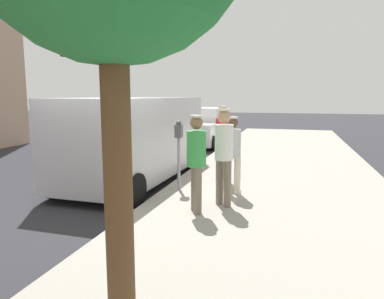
{
  "coord_description": "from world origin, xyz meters",
  "views": [
    {
      "loc": [
        3.71,
        -6.58,
        2.21
      ],
      "look_at": [
        1.65,
        0.8,
        1.05
      ],
      "focal_mm": 33.57,
      "sensor_mm": 36.0,
      "label": 1
    }
  ],
  "objects_px": {
    "pedestrian_in_green": "(196,157)",
    "traffic_light_corner": "(87,70)",
    "pedestrian_in_gray": "(233,150)",
    "parked_sedan_ahead": "(202,128)",
    "pedestrian_in_red": "(223,138)",
    "parking_meter_near": "(179,143)",
    "pedestrian_in_white": "(224,150)",
    "parked_van": "(136,137)"
  },
  "relations": [
    {
      "from": "pedestrian_in_green",
      "to": "traffic_light_corner",
      "type": "xyz_separation_m",
      "value": [
        -8.91,
        11.09,
        2.38
      ]
    },
    {
      "from": "pedestrian_in_green",
      "to": "traffic_light_corner",
      "type": "bearing_deg",
      "value": 128.79
    },
    {
      "from": "pedestrian_in_gray",
      "to": "parked_sedan_ahead",
      "type": "distance_m",
      "value": 8.87
    },
    {
      "from": "pedestrian_in_red",
      "to": "parked_sedan_ahead",
      "type": "distance_m",
      "value": 7.8
    },
    {
      "from": "pedestrian_in_red",
      "to": "pedestrian_in_gray",
      "type": "distance_m",
      "value": 1.08
    },
    {
      "from": "parking_meter_near",
      "to": "pedestrian_in_red",
      "type": "bearing_deg",
      "value": 50.28
    },
    {
      "from": "parking_meter_near",
      "to": "pedestrian_in_white",
      "type": "distance_m",
      "value": 1.48
    },
    {
      "from": "parked_sedan_ahead",
      "to": "pedestrian_in_gray",
      "type": "bearing_deg",
      "value": -72.02
    },
    {
      "from": "parking_meter_near",
      "to": "parked_van",
      "type": "distance_m",
      "value": 1.85
    },
    {
      "from": "pedestrian_in_green",
      "to": "pedestrian_in_gray",
      "type": "relative_size",
      "value": 1.06
    },
    {
      "from": "parked_sedan_ahead",
      "to": "pedestrian_in_red",
      "type": "bearing_deg",
      "value": -72.54
    },
    {
      "from": "pedestrian_in_green",
      "to": "pedestrian_in_white",
      "type": "xyz_separation_m",
      "value": [
        0.4,
        0.5,
        0.06
      ]
    },
    {
      "from": "pedestrian_in_white",
      "to": "parked_van",
      "type": "distance_m",
      "value": 3.33
    },
    {
      "from": "parking_meter_near",
      "to": "traffic_light_corner",
      "type": "relative_size",
      "value": 0.29
    },
    {
      "from": "pedestrian_in_red",
      "to": "pedestrian_in_gray",
      "type": "bearing_deg",
      "value": -68.24
    },
    {
      "from": "pedestrian_in_white",
      "to": "parked_van",
      "type": "xyz_separation_m",
      "value": [
        -2.67,
        1.99,
        -0.05
      ]
    },
    {
      "from": "parking_meter_near",
      "to": "traffic_light_corner",
      "type": "xyz_separation_m",
      "value": [
        -8.14,
        9.68,
        2.34
      ]
    },
    {
      "from": "parking_meter_near",
      "to": "pedestrian_in_red",
      "type": "relative_size",
      "value": 0.84
    },
    {
      "from": "pedestrian_in_white",
      "to": "traffic_light_corner",
      "type": "distance_m",
      "value": 14.29
    },
    {
      "from": "pedestrian_in_red",
      "to": "pedestrian_in_gray",
      "type": "height_order",
      "value": "pedestrian_in_red"
    },
    {
      "from": "pedestrian_in_green",
      "to": "pedestrian_in_white",
      "type": "height_order",
      "value": "pedestrian_in_white"
    },
    {
      "from": "parking_meter_near",
      "to": "pedestrian_in_green",
      "type": "bearing_deg",
      "value": -61.28
    },
    {
      "from": "pedestrian_in_red",
      "to": "pedestrian_in_white",
      "type": "xyz_separation_m",
      "value": [
        0.38,
        -1.86,
        0.0
      ]
    },
    {
      "from": "pedestrian_in_white",
      "to": "pedestrian_in_green",
      "type": "bearing_deg",
      "value": -128.59
    },
    {
      "from": "pedestrian_in_white",
      "to": "parked_van",
      "type": "bearing_deg",
      "value": 143.24
    },
    {
      "from": "pedestrian_in_gray",
      "to": "parked_van",
      "type": "distance_m",
      "value": 2.92
    },
    {
      "from": "pedestrian_in_gray",
      "to": "pedestrian_in_white",
      "type": "bearing_deg",
      "value": -91.42
    },
    {
      "from": "parked_van",
      "to": "parked_sedan_ahead",
      "type": "relative_size",
      "value": 1.19
    },
    {
      "from": "parking_meter_near",
      "to": "parked_sedan_ahead",
      "type": "height_order",
      "value": "parking_meter_near"
    },
    {
      "from": "pedestrian_in_gray",
      "to": "traffic_light_corner",
      "type": "distance_m",
      "value": 13.69
    },
    {
      "from": "pedestrian_in_green",
      "to": "traffic_light_corner",
      "type": "height_order",
      "value": "traffic_light_corner"
    },
    {
      "from": "pedestrian_in_green",
      "to": "parking_meter_near",
      "type": "bearing_deg",
      "value": 118.72
    },
    {
      "from": "parking_meter_near",
      "to": "pedestrian_in_gray",
      "type": "height_order",
      "value": "pedestrian_in_gray"
    },
    {
      "from": "pedestrian_in_white",
      "to": "parking_meter_near",
      "type": "bearing_deg",
      "value": 142.04
    },
    {
      "from": "parking_meter_near",
      "to": "pedestrian_in_green",
      "type": "xyz_separation_m",
      "value": [
        0.77,
        -1.41,
        -0.04
      ]
    },
    {
      "from": "pedestrian_in_red",
      "to": "traffic_light_corner",
      "type": "xyz_separation_m",
      "value": [
        -8.93,
        8.73,
        2.32
      ]
    },
    {
      "from": "parked_van",
      "to": "parked_sedan_ahead",
      "type": "distance_m",
      "value": 7.31
    },
    {
      "from": "pedestrian_in_green",
      "to": "parked_van",
      "type": "bearing_deg",
      "value": 132.38
    },
    {
      "from": "pedestrian_in_gray",
      "to": "parked_van",
      "type": "xyz_separation_m",
      "value": [
        -2.69,
        1.13,
        0.08
      ]
    },
    {
      "from": "parked_van",
      "to": "traffic_light_corner",
      "type": "height_order",
      "value": "traffic_light_corner"
    },
    {
      "from": "pedestrian_in_green",
      "to": "parked_sedan_ahead",
      "type": "bearing_deg",
      "value": 103.32
    },
    {
      "from": "pedestrian_in_gray",
      "to": "parked_van",
      "type": "bearing_deg",
      "value": 157.29
    }
  ]
}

